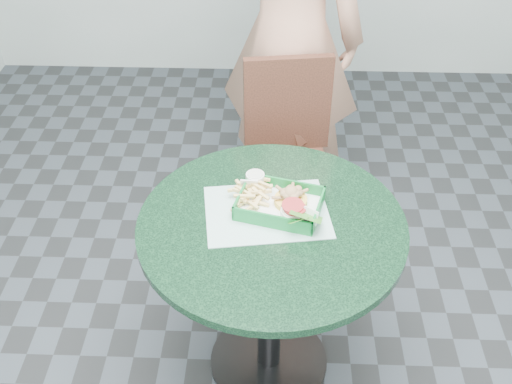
{
  "coord_description": "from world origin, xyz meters",
  "views": [
    {
      "loc": [
        -0.0,
        -1.45,
        2.09
      ],
      "look_at": [
        -0.06,
        0.1,
        0.81
      ],
      "focal_mm": 42.0,
      "sensor_mm": 36.0,
      "label": 1
    }
  ],
  "objects_px": {
    "cafe_table": "(271,262)",
    "dining_chair": "(286,148)",
    "crab_sandwich": "(289,198)",
    "sauce_ramekin": "(248,187)",
    "food_basket": "(279,211)"
  },
  "relations": [
    {
      "from": "cafe_table",
      "to": "food_basket",
      "type": "height_order",
      "value": "food_basket"
    },
    {
      "from": "cafe_table",
      "to": "sauce_ramekin",
      "type": "bearing_deg",
      "value": 121.02
    },
    {
      "from": "cafe_table",
      "to": "dining_chair",
      "type": "relative_size",
      "value": 0.95
    },
    {
      "from": "cafe_table",
      "to": "sauce_ramekin",
      "type": "relative_size",
      "value": 13.83
    },
    {
      "from": "food_basket",
      "to": "sauce_ramekin",
      "type": "xyz_separation_m",
      "value": [
        -0.11,
        0.08,
        0.03
      ]
    },
    {
      "from": "sauce_ramekin",
      "to": "dining_chair",
      "type": "bearing_deg",
      "value": 76.93
    },
    {
      "from": "dining_chair",
      "to": "crab_sandwich",
      "type": "height_order",
      "value": "dining_chair"
    },
    {
      "from": "food_basket",
      "to": "crab_sandwich",
      "type": "relative_size",
      "value": 2.42
    },
    {
      "from": "cafe_table",
      "to": "dining_chair",
      "type": "bearing_deg",
      "value": 85.61
    },
    {
      "from": "cafe_table",
      "to": "crab_sandwich",
      "type": "bearing_deg",
      "value": 57.6
    },
    {
      "from": "crab_sandwich",
      "to": "sauce_ramekin",
      "type": "height_order",
      "value": "crab_sandwich"
    },
    {
      "from": "dining_chair",
      "to": "food_basket",
      "type": "bearing_deg",
      "value": -100.8
    },
    {
      "from": "dining_chair",
      "to": "food_basket",
      "type": "height_order",
      "value": "dining_chair"
    },
    {
      "from": "food_basket",
      "to": "crab_sandwich",
      "type": "xyz_separation_m",
      "value": [
        0.03,
        0.03,
        0.03
      ]
    },
    {
      "from": "crab_sandwich",
      "to": "sauce_ramekin",
      "type": "bearing_deg",
      "value": 158.8
    }
  ]
}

